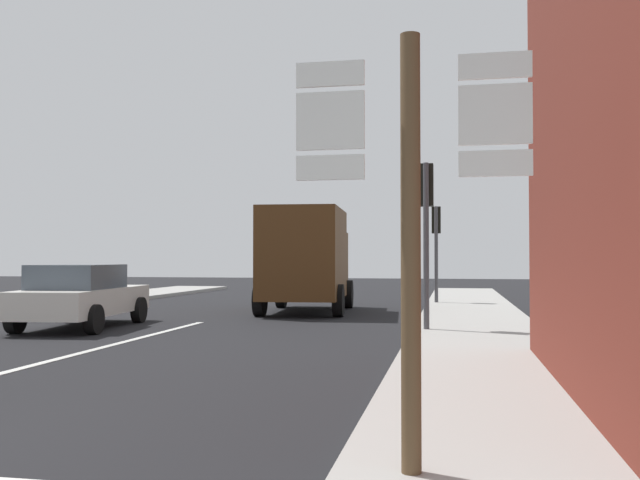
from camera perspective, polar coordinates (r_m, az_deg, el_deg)
ground_plane at (r=15.86m, az=-12.38°, el=-7.33°), size 80.00×80.00×0.00m
sidewalk_right at (r=12.60m, az=13.30°, el=-8.54°), size 2.72×44.00×0.14m
lane_centre_stripe at (r=12.31m, az=-19.85°, el=-8.96°), size 0.16×12.00×0.01m
sedan_far at (r=16.99m, az=-19.13°, el=-4.32°), size 2.28×4.35×1.47m
delivery_truck at (r=20.62m, az=-1.13°, el=-1.41°), size 2.77×5.14×3.05m
route_sign_post at (r=4.88m, az=7.50°, el=1.86°), size 1.66×0.14×3.20m
traffic_light_far_right at (r=23.64m, az=9.57°, el=0.62°), size 0.30×0.49×3.36m
traffic_light_near_right at (r=14.81m, az=8.76°, el=2.63°), size 0.30×0.49×3.62m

